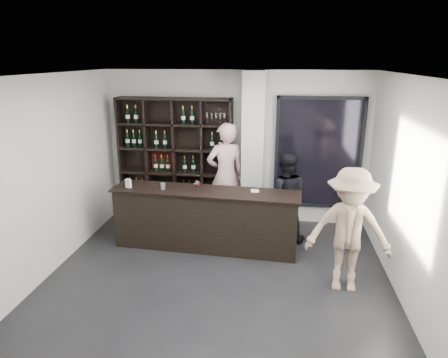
# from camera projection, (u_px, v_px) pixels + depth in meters

# --- Properties ---
(floor) EXTENTS (5.00, 5.50, 0.01)m
(floor) POSITION_uv_depth(u_px,v_px,m) (213.00, 294.00, 5.49)
(floor) COLOR black
(floor) RESTS_ON ground
(wine_shelf) EXTENTS (2.20, 0.35, 2.40)m
(wine_shelf) POSITION_uv_depth(u_px,v_px,m) (176.00, 160.00, 7.72)
(wine_shelf) COLOR black
(wine_shelf) RESTS_ON floor
(structural_column) EXTENTS (0.40, 0.40, 2.90)m
(structural_column) POSITION_uv_depth(u_px,v_px,m) (253.00, 151.00, 7.36)
(structural_column) COLOR silver
(structural_column) RESTS_ON floor
(glass_panel) EXTENTS (1.60, 0.08, 2.10)m
(glass_panel) POSITION_uv_depth(u_px,v_px,m) (318.00, 153.00, 7.42)
(glass_panel) COLOR black
(glass_panel) RESTS_ON floor
(tasting_counter) EXTENTS (3.12, 0.65, 1.02)m
(tasting_counter) POSITION_uv_depth(u_px,v_px,m) (206.00, 219.00, 6.69)
(tasting_counter) COLOR black
(tasting_counter) RESTS_ON floor
(taster_pink) EXTENTS (0.86, 0.74, 1.99)m
(taster_pink) POSITION_uv_depth(u_px,v_px,m) (226.00, 175.00, 7.49)
(taster_pink) COLOR beige
(taster_pink) RESTS_ON floor
(taster_black) EXTENTS (0.81, 0.65, 1.61)m
(taster_black) POSITION_uv_depth(u_px,v_px,m) (284.00, 197.00, 6.88)
(taster_black) COLOR black
(taster_black) RESTS_ON floor
(customer) EXTENTS (1.18, 0.74, 1.75)m
(customer) POSITION_uv_depth(u_px,v_px,m) (349.00, 231.00, 5.38)
(customer) COLOR #96795F
(customer) RESTS_ON floor
(wine_glass) EXTENTS (0.11, 0.11, 0.22)m
(wine_glass) POSITION_uv_depth(u_px,v_px,m) (197.00, 186.00, 6.42)
(wine_glass) COLOR white
(wine_glass) RESTS_ON tasting_counter
(spit_cup) EXTENTS (0.10, 0.10, 0.10)m
(spit_cup) POSITION_uv_depth(u_px,v_px,m) (163.00, 186.00, 6.58)
(spit_cup) COLOR #A9BCCE
(spit_cup) RESTS_ON tasting_counter
(napkin_stack) EXTENTS (0.14, 0.14, 0.02)m
(napkin_stack) POSITION_uv_depth(u_px,v_px,m) (255.00, 191.00, 6.48)
(napkin_stack) COLOR white
(napkin_stack) RESTS_ON tasting_counter
(card_stand) EXTENTS (0.11, 0.08, 0.15)m
(card_stand) POSITION_uv_depth(u_px,v_px,m) (128.00, 183.00, 6.66)
(card_stand) COLOR white
(card_stand) RESTS_ON tasting_counter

